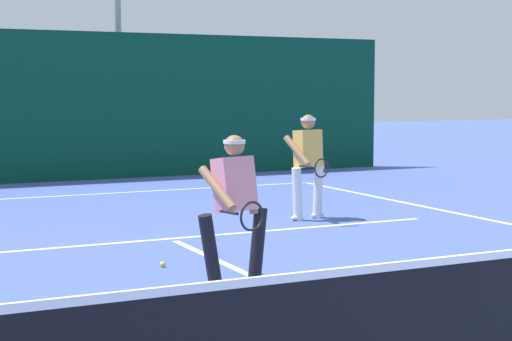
# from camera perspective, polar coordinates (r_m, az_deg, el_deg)

# --- Properties ---
(court_line_baseline_far) EXTENTS (10.11, 0.10, 0.01)m
(court_line_baseline_far) POSITION_cam_1_polar(r_m,az_deg,el_deg) (16.66, -12.00, -1.63)
(court_line_baseline_far) COLOR white
(court_line_baseline_far) RESTS_ON ground_plane
(court_line_service) EXTENTS (8.24, 0.10, 0.01)m
(court_line_service) POSITION_cam_1_polar(r_m,az_deg,el_deg) (11.64, -5.77, -4.58)
(court_line_service) COLOR white
(court_line_service) RESTS_ON ground_plane
(court_line_centre) EXTENTS (0.10, 6.40, 0.01)m
(court_line_centre) POSITION_cam_1_polar(r_m,az_deg,el_deg) (8.60, 2.07, -8.17)
(court_line_centre) COLOR white
(court_line_centre) RESTS_ON ground_plane
(player_near) EXTENTS (0.90, 0.91, 1.57)m
(player_near) POSITION_cam_1_polar(r_m,az_deg,el_deg) (8.68, -1.44, -2.28)
(player_near) COLOR black
(player_near) RESTS_ON ground_plane
(player_far) EXTENTS (0.71, 0.91, 1.64)m
(player_far) POSITION_cam_1_polar(r_m,az_deg,el_deg) (13.23, 3.52, 0.58)
(player_far) COLOR silver
(player_far) RESTS_ON ground_plane
(tennis_ball) EXTENTS (0.07, 0.07, 0.07)m
(tennis_ball) POSITION_cam_1_polar(r_m,az_deg,el_deg) (9.83, -6.29, -6.28)
(tennis_ball) COLOR #D1E033
(tennis_ball) RESTS_ON ground_plane
(back_fence_windscreen) EXTENTS (17.07, 0.12, 3.31)m
(back_fence_windscreen) POSITION_cam_1_polar(r_m,az_deg,el_deg) (19.13, -14.01, 4.20)
(back_fence_windscreen) COLOR #093B2A
(back_fence_windscreen) RESTS_ON ground_plane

